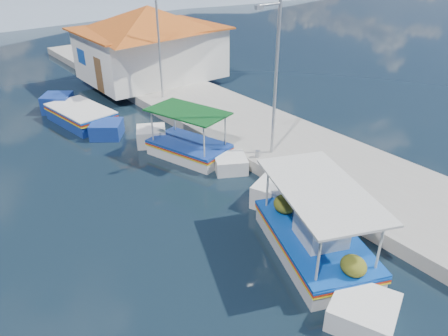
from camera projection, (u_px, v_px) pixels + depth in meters
ground at (211, 223)px, 14.05m from camera, size 160.00×160.00×0.00m
quay at (236, 122)px, 21.29m from camera, size 5.00×44.00×0.50m
bollards at (211, 129)px, 19.45m from camera, size 0.20×17.20×0.30m
main_caique at (312, 239)px, 12.51m from camera, size 4.07×7.10×2.52m
caique_green_canopy at (189, 148)px, 18.34m from camera, size 3.02×5.96×2.33m
caique_blue_hull at (81, 117)px, 21.75m from camera, size 2.67×6.87×1.23m
harbor_building at (150, 41)px, 26.56m from camera, size 10.49×10.49×4.40m
lamp_post_near at (274, 73)px, 16.05m from camera, size 1.21×0.14×6.00m
lamp_post_far at (157, 37)px, 22.35m from camera, size 1.21×0.14×6.00m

